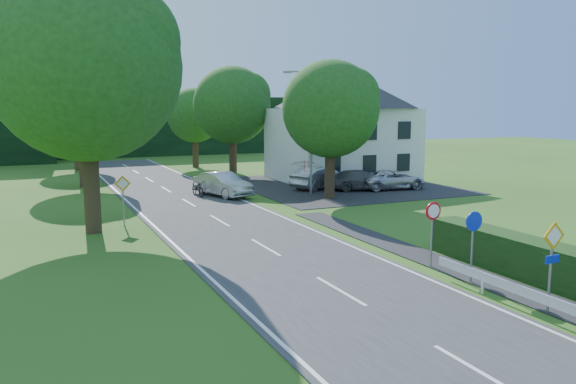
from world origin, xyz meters
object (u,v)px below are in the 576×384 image
streetlight (309,126)px  moving_car (223,184)px  parked_car_silver_a (320,177)px  parked_car_grey (362,180)px  parked_car_silver_b (392,180)px  motorcycle (198,188)px  parasol (305,175)px

streetlight → moving_car: 6.70m
streetlight → parked_car_silver_a: bearing=47.3°
moving_car → parked_car_grey: size_ratio=0.98×
parked_car_grey → parked_car_silver_a: bearing=62.6°
streetlight → parked_car_silver_b: streetlight is taller
motorcycle → parked_car_silver_a: (8.81, -0.17, 0.27)m
motorcycle → parked_car_silver_b: size_ratio=0.40×
streetlight → parked_car_silver_b: (6.27, -0.36, -3.76)m
moving_car → parked_car_silver_a: parked_car_silver_a is taller
streetlight → parasol: bearing=73.9°
moving_car → parked_car_grey: 9.65m
moving_car → parked_car_silver_b: size_ratio=0.97×
moving_car → parked_car_silver_b: moving_car is taller
parked_car_silver_a → parked_car_silver_b: 4.97m
parked_car_silver_a → parasol: (-1.53, -0.61, 0.27)m
parked_car_silver_b → motorcycle: bearing=85.5°
parked_car_silver_a → parked_car_grey: size_ratio=1.00×
streetlight → motorcycle: streetlight is taller
motorcycle → parked_car_silver_b: parked_car_silver_b is taller
parked_car_silver_a → moving_car: bearing=73.1°
parked_car_grey → motorcycle: bearing=93.2°
streetlight → parked_car_silver_b: 7.32m
streetlight → motorcycle: 8.21m
moving_car → parasol: size_ratio=1.98×
parked_car_grey → parasol: size_ratio=2.01×
streetlight → parked_car_grey: 5.60m
parked_car_silver_b → parasol: 6.14m
streetlight → parasol: size_ratio=3.43×
parasol → motorcycle: bearing=173.9°
streetlight → motorcycle: (-6.84, 2.31, -3.92)m
motorcycle → parked_car_silver_b: bearing=-15.8°
parked_car_silver_b → parasol: (-5.83, 1.89, 0.39)m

